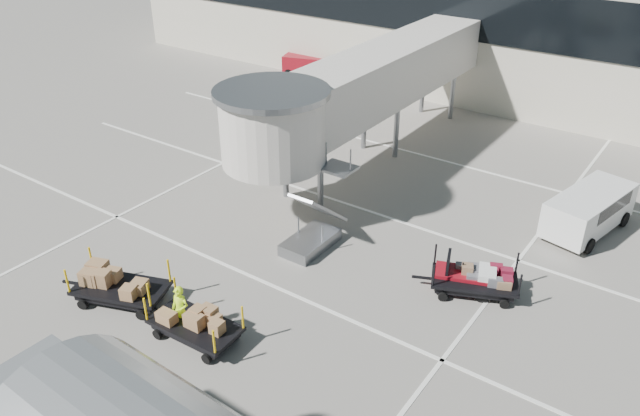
# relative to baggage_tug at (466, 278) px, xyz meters

# --- Properties ---
(ground) EXTENTS (140.00, 140.00, 0.00)m
(ground) POSITION_rel_baggage_tug_xyz_m (-5.00, -5.98, -0.52)
(ground) COLOR gray
(ground) RESTS_ON ground
(lane_markings) EXTENTS (40.00, 30.00, 0.02)m
(lane_markings) POSITION_rel_baggage_tug_xyz_m (-5.67, 3.35, -0.51)
(lane_markings) COLOR white
(lane_markings) RESTS_ON ground
(terminal) EXTENTS (64.00, 12.11, 15.20)m
(terminal) POSITION_rel_baggage_tug_xyz_m (-5.35, 23.96, 3.58)
(terminal) COLOR beige
(terminal) RESTS_ON ground
(jet_bridge) EXTENTS (5.70, 20.40, 6.03)m
(jet_bridge) POSITION_rel_baggage_tug_xyz_m (-8.97, 6.28, 3.76)
(jet_bridge) COLOR silver
(jet_bridge) RESTS_ON ground
(baggage_tug) EXTENTS (2.41, 1.99, 1.43)m
(baggage_tug) POSITION_rel_baggage_tug_xyz_m (0.00, 0.00, 0.00)
(baggage_tug) COLOR maroon
(baggage_tug) RESTS_ON ground
(suitcase_cart) EXTENTS (3.83, 2.67, 1.50)m
(suitcase_cart) POSITION_rel_baggage_tug_xyz_m (0.20, -0.07, 0.03)
(suitcase_cart) COLOR black
(suitcase_cart) RESTS_ON ground
(box_cart_near) EXTENTS (3.86, 1.69, 1.50)m
(box_cart_near) POSITION_rel_baggage_tug_xyz_m (-6.26, -7.74, 0.04)
(box_cart_near) COLOR black
(box_cart_near) RESTS_ON ground
(box_cart_far) EXTENTS (4.12, 2.70, 1.60)m
(box_cart_far) POSITION_rel_baggage_tug_xyz_m (-9.96, -7.87, 0.13)
(box_cart_far) COLOR black
(box_cart_far) RESTS_ON ground
(ground_worker) EXTENTS (0.71, 0.54, 1.77)m
(ground_worker) POSITION_rel_baggage_tug_xyz_m (-6.88, -7.72, 0.37)
(ground_worker) COLOR #C8FF1A
(ground_worker) RESTS_ON ground
(minivan) EXTENTS (2.90, 5.06, 1.80)m
(minivan) POSITION_rel_baggage_tug_xyz_m (2.54, 7.10, 0.56)
(minivan) COLOR white
(minivan) RESTS_ON ground
(belt_loader) EXTENTS (4.31, 2.65, 1.95)m
(belt_loader) POSITION_rel_baggage_tug_xyz_m (-20.23, 18.03, 0.22)
(belt_loader) COLOR maroon
(belt_loader) RESTS_ON ground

